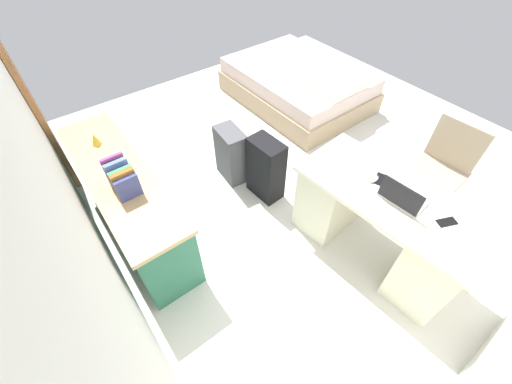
{
  "coord_description": "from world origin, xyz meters",
  "views": [
    {
      "loc": [
        -1.82,
        1.93,
        2.53
      ],
      "look_at": [
        -0.4,
        0.86,
        0.6
      ],
      "focal_mm": 22.55,
      "sensor_mm": 36.0,
      "label": 1
    }
  ],
  "objects_px": {
    "desk": "(380,224)",
    "cell_phone_near_laptop": "(447,222)",
    "figurine_small": "(95,139)",
    "computer_mouse": "(373,179)",
    "suitcase_spare_grey": "(231,155)",
    "bed": "(298,85)",
    "cell_phone_by_mouse": "(379,179)",
    "office_chair": "(435,175)",
    "credenza": "(129,202)",
    "suitcase_black": "(266,169)",
    "laptop": "(402,197)"
  },
  "relations": [
    {
      "from": "figurine_small",
      "to": "computer_mouse",
      "type": "bearing_deg",
      "value": -138.47
    },
    {
      "from": "laptop",
      "to": "bed",
      "type": "bearing_deg",
      "value": -27.0
    },
    {
      "from": "desk",
      "to": "bed",
      "type": "relative_size",
      "value": 0.78
    },
    {
      "from": "credenza",
      "to": "figurine_small",
      "type": "relative_size",
      "value": 16.36
    },
    {
      "from": "desk",
      "to": "cell_phone_near_laptop",
      "type": "relative_size",
      "value": 10.98
    },
    {
      "from": "desk",
      "to": "cell_phone_near_laptop",
      "type": "bearing_deg",
      "value": -168.84
    },
    {
      "from": "credenza",
      "to": "suitcase_spare_grey",
      "type": "bearing_deg",
      "value": -87.43
    },
    {
      "from": "suitcase_spare_grey",
      "to": "cell_phone_near_laptop",
      "type": "xyz_separation_m",
      "value": [
        -1.95,
        -0.51,
        0.46
      ]
    },
    {
      "from": "suitcase_spare_grey",
      "to": "cell_phone_near_laptop",
      "type": "bearing_deg",
      "value": -160.32
    },
    {
      "from": "desk",
      "to": "suitcase_spare_grey",
      "type": "distance_m",
      "value": 1.63
    },
    {
      "from": "suitcase_black",
      "to": "cell_phone_near_laptop",
      "type": "relative_size",
      "value": 4.93
    },
    {
      "from": "suitcase_spare_grey",
      "to": "computer_mouse",
      "type": "distance_m",
      "value": 1.51
    },
    {
      "from": "desk",
      "to": "figurine_small",
      "type": "relative_size",
      "value": 13.57
    },
    {
      "from": "credenza",
      "to": "suitcase_black",
      "type": "relative_size",
      "value": 2.69
    },
    {
      "from": "cell_phone_near_laptop",
      "to": "figurine_small",
      "type": "bearing_deg",
      "value": 58.89
    },
    {
      "from": "desk",
      "to": "suitcase_spare_grey",
      "type": "bearing_deg",
      "value": 15.43
    },
    {
      "from": "desk",
      "to": "credenza",
      "type": "height_order",
      "value": "desk"
    },
    {
      "from": "desk",
      "to": "figurine_small",
      "type": "xyz_separation_m",
      "value": [
        1.96,
        1.56,
        0.4
      ]
    },
    {
      "from": "laptop",
      "to": "cell_phone_near_laptop",
      "type": "xyz_separation_m",
      "value": [
        -0.31,
        -0.09,
        -0.04
      ]
    },
    {
      "from": "computer_mouse",
      "to": "credenza",
      "type": "bearing_deg",
      "value": 44.67
    },
    {
      "from": "suitcase_black",
      "to": "laptop",
      "type": "distance_m",
      "value": 1.33
    },
    {
      "from": "desk",
      "to": "suitcase_black",
      "type": "xyz_separation_m",
      "value": [
        1.14,
        0.3,
        -0.06
      ]
    },
    {
      "from": "credenza",
      "to": "suitcase_spare_grey",
      "type": "relative_size",
      "value": 3.0
    },
    {
      "from": "desk",
      "to": "computer_mouse",
      "type": "distance_m",
      "value": 0.42
    },
    {
      "from": "office_chair",
      "to": "cell_phone_by_mouse",
      "type": "xyz_separation_m",
      "value": [
        0.13,
        0.82,
        0.34
      ]
    },
    {
      "from": "desk",
      "to": "laptop",
      "type": "height_order",
      "value": "laptop"
    },
    {
      "from": "desk",
      "to": "cell_phone_near_laptop",
      "type": "distance_m",
      "value": 0.53
    },
    {
      "from": "office_chair",
      "to": "credenza",
      "type": "distance_m",
      "value": 2.84
    },
    {
      "from": "office_chair",
      "to": "figurine_small",
      "type": "bearing_deg",
      "value": 51.67
    },
    {
      "from": "cell_phone_near_laptop",
      "to": "office_chair",
      "type": "bearing_deg",
      "value": -37.74
    },
    {
      "from": "credenza",
      "to": "cell_phone_by_mouse",
      "type": "height_order",
      "value": "cell_phone_by_mouse"
    },
    {
      "from": "suitcase_black",
      "to": "suitcase_spare_grey",
      "type": "height_order",
      "value": "suitcase_black"
    },
    {
      "from": "laptop",
      "to": "computer_mouse",
      "type": "xyz_separation_m",
      "value": [
        0.26,
        -0.02,
        -0.03
      ]
    },
    {
      "from": "figurine_small",
      "to": "desk",
      "type": "bearing_deg",
      "value": -141.4
    },
    {
      "from": "suitcase_black",
      "to": "suitcase_spare_grey",
      "type": "distance_m",
      "value": 0.45
    },
    {
      "from": "bed",
      "to": "credenza",
      "type": "bearing_deg",
      "value": 105.78
    },
    {
      "from": "bed",
      "to": "cell_phone_by_mouse",
      "type": "distance_m",
      "value": 2.46
    },
    {
      "from": "computer_mouse",
      "to": "figurine_small",
      "type": "xyz_separation_m",
      "value": [
        1.77,
        1.56,
        0.02
      ]
    },
    {
      "from": "bed",
      "to": "computer_mouse",
      "type": "height_order",
      "value": "computer_mouse"
    },
    {
      "from": "cell_phone_near_laptop",
      "to": "cell_phone_by_mouse",
      "type": "height_order",
      "value": "same"
    },
    {
      "from": "desk",
      "to": "office_chair",
      "type": "height_order",
      "value": "office_chair"
    },
    {
      "from": "suitcase_black",
      "to": "laptop",
      "type": "bearing_deg",
      "value": -170.29
    },
    {
      "from": "desk",
      "to": "office_chair",
      "type": "distance_m",
      "value": 0.86
    },
    {
      "from": "credenza",
      "to": "suitcase_spare_grey",
      "type": "distance_m",
      "value": 1.13
    },
    {
      "from": "office_chair",
      "to": "suitcase_spare_grey",
      "type": "height_order",
      "value": "office_chair"
    },
    {
      "from": "credenza",
      "to": "laptop",
      "type": "xyz_separation_m",
      "value": [
        -1.59,
        -1.54,
        0.44
      ]
    },
    {
      "from": "desk",
      "to": "office_chair",
      "type": "bearing_deg",
      "value": -87.26
    },
    {
      "from": "laptop",
      "to": "cell_phone_near_laptop",
      "type": "relative_size",
      "value": 2.41
    },
    {
      "from": "cell_phone_near_laptop",
      "to": "suitcase_black",
      "type": "bearing_deg",
      "value": 37.92
    },
    {
      "from": "desk",
      "to": "bed",
      "type": "height_order",
      "value": "desk"
    }
  ]
}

